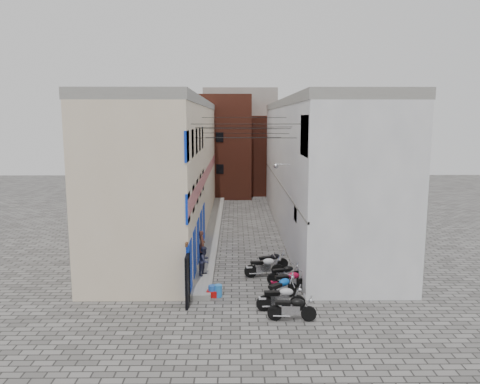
{
  "coord_description": "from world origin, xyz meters",
  "views": [
    {
      "loc": [
        -0.51,
        -19.08,
        7.75
      ],
      "look_at": [
        -0.23,
        11.01,
        3.0
      ],
      "focal_mm": 35.0,
      "sensor_mm": 36.0,
      "label": 1
    }
  ],
  "objects_px": {
    "water_jug_far": "(212,291)",
    "person_a": "(202,244)",
    "motorcycle_b": "(281,297)",
    "motorcycle_g": "(271,260)",
    "water_jug_near": "(218,291)",
    "motorcycle_e": "(285,273)",
    "motorcycle_f": "(264,266)",
    "red_crate": "(212,294)",
    "motorcycle_c": "(281,288)",
    "motorcycle_a": "(292,307)",
    "person_b": "(204,261)",
    "motorcycle_d": "(289,280)"
  },
  "relations": [
    {
      "from": "motorcycle_b",
      "to": "person_b",
      "type": "relative_size",
      "value": 1.43
    },
    {
      "from": "motorcycle_a",
      "to": "person_b",
      "type": "bearing_deg",
      "value": -137.84
    },
    {
      "from": "motorcycle_b",
      "to": "motorcycle_f",
      "type": "bearing_deg",
      "value": -176.06
    },
    {
      "from": "motorcycle_b",
      "to": "motorcycle_c",
      "type": "height_order",
      "value": "motorcycle_b"
    },
    {
      "from": "motorcycle_a",
      "to": "motorcycle_d",
      "type": "bearing_deg",
      "value": 179.56
    },
    {
      "from": "motorcycle_b",
      "to": "person_a",
      "type": "height_order",
      "value": "person_a"
    },
    {
      "from": "motorcycle_b",
      "to": "water_jug_far",
      "type": "relative_size",
      "value": 3.89
    },
    {
      "from": "motorcycle_e",
      "to": "water_jug_far",
      "type": "height_order",
      "value": "motorcycle_e"
    },
    {
      "from": "motorcycle_c",
      "to": "water_jug_near",
      "type": "distance_m",
      "value": 2.77
    },
    {
      "from": "water_jug_far",
      "to": "motorcycle_b",
      "type": "bearing_deg",
      "value": -28.01
    },
    {
      "from": "motorcycle_a",
      "to": "motorcycle_b",
      "type": "height_order",
      "value": "motorcycle_b"
    },
    {
      "from": "motorcycle_c",
      "to": "red_crate",
      "type": "relative_size",
      "value": 4.41
    },
    {
      "from": "motorcycle_c",
      "to": "water_jug_far",
      "type": "bearing_deg",
      "value": -141.62
    },
    {
      "from": "motorcycle_d",
      "to": "water_jug_far",
      "type": "relative_size",
      "value": 3.67
    },
    {
      "from": "motorcycle_c",
      "to": "motorcycle_f",
      "type": "distance_m",
      "value": 3.08
    },
    {
      "from": "motorcycle_b",
      "to": "water_jug_far",
      "type": "bearing_deg",
      "value": -120.07
    },
    {
      "from": "water_jug_far",
      "to": "motorcycle_e",
      "type": "bearing_deg",
      "value": 26.72
    },
    {
      "from": "motorcycle_g",
      "to": "water_jug_far",
      "type": "xyz_separation_m",
      "value": [
        -2.85,
        -3.52,
        -0.29
      ]
    },
    {
      "from": "water_jug_far",
      "to": "person_a",
      "type": "bearing_deg",
      "value": 98.97
    },
    {
      "from": "motorcycle_b",
      "to": "motorcycle_e",
      "type": "distance_m",
      "value": 3.26
    },
    {
      "from": "motorcycle_a",
      "to": "water_jug_far",
      "type": "distance_m",
      "value": 4.07
    },
    {
      "from": "person_a",
      "to": "person_b",
      "type": "relative_size",
      "value": 1.04
    },
    {
      "from": "motorcycle_c",
      "to": "person_b",
      "type": "xyz_separation_m",
      "value": [
        -3.45,
        2.68,
        0.38
      ]
    },
    {
      "from": "motorcycle_a",
      "to": "red_crate",
      "type": "distance_m",
      "value": 4.08
    },
    {
      "from": "motorcycle_b",
      "to": "water_jug_near",
      "type": "relative_size",
      "value": 3.74
    },
    {
      "from": "motorcycle_b",
      "to": "water_jug_near",
      "type": "xyz_separation_m",
      "value": [
        -2.61,
        1.53,
        -0.31
      ]
    },
    {
      "from": "water_jug_near",
      "to": "water_jug_far",
      "type": "distance_m",
      "value": 0.27
    },
    {
      "from": "water_jug_far",
      "to": "red_crate",
      "type": "height_order",
      "value": "water_jug_far"
    },
    {
      "from": "motorcycle_c",
      "to": "person_b",
      "type": "height_order",
      "value": "person_b"
    },
    {
      "from": "motorcycle_b",
      "to": "motorcycle_g",
      "type": "distance_m",
      "value": 5.05
    },
    {
      "from": "motorcycle_g",
      "to": "motorcycle_f",
      "type": "bearing_deg",
      "value": -41.83
    },
    {
      "from": "motorcycle_a",
      "to": "motorcycle_c",
      "type": "height_order",
      "value": "motorcycle_c"
    },
    {
      "from": "motorcycle_f",
      "to": "red_crate",
      "type": "xyz_separation_m",
      "value": [
        -2.45,
        -2.57,
        -0.43
      ]
    },
    {
      "from": "person_b",
      "to": "motorcycle_c",
      "type": "bearing_deg",
      "value": -105.47
    },
    {
      "from": "motorcycle_b",
      "to": "motorcycle_d",
      "type": "relative_size",
      "value": 1.06
    },
    {
      "from": "red_crate",
      "to": "motorcycle_f",
      "type": "bearing_deg",
      "value": 46.42
    },
    {
      "from": "motorcycle_c",
      "to": "red_crate",
      "type": "height_order",
      "value": "motorcycle_c"
    },
    {
      "from": "motorcycle_a",
      "to": "water_jug_near",
      "type": "xyz_separation_m",
      "value": [
        -2.94,
        2.49,
        -0.28
      ]
    },
    {
      "from": "motorcycle_b",
      "to": "motorcycle_g",
      "type": "height_order",
      "value": "motorcycle_b"
    },
    {
      "from": "person_a",
      "to": "water_jug_far",
      "type": "xyz_separation_m",
      "value": [
        0.8,
        -5.07,
        -0.73
      ]
    },
    {
      "from": "water_jug_far",
      "to": "motorcycle_f",
      "type": "bearing_deg",
      "value": 46.42
    },
    {
      "from": "motorcycle_f",
      "to": "motorcycle_g",
      "type": "distance_m",
      "value": 1.04
    },
    {
      "from": "motorcycle_a",
      "to": "motorcycle_c",
      "type": "xyz_separation_m",
      "value": [
        -0.23,
        2.02,
        0.02
      ]
    },
    {
      "from": "motorcycle_c",
      "to": "motorcycle_f",
      "type": "bearing_deg",
      "value": 147.24
    },
    {
      "from": "motorcycle_e",
      "to": "water_jug_far",
      "type": "xyz_separation_m",
      "value": [
        -3.36,
        -1.69,
        -0.25
      ]
    },
    {
      "from": "motorcycle_f",
      "to": "water_jug_near",
      "type": "bearing_deg",
      "value": -46.96
    },
    {
      "from": "person_b",
      "to": "water_jug_far",
      "type": "height_order",
      "value": "person_b"
    },
    {
      "from": "motorcycle_d",
      "to": "motorcycle_g",
      "type": "bearing_deg",
      "value": 179.65
    },
    {
      "from": "motorcycle_d",
      "to": "water_jug_far",
      "type": "distance_m",
      "value": 3.51
    },
    {
      "from": "motorcycle_e",
      "to": "red_crate",
      "type": "bearing_deg",
      "value": -79.26
    }
  ]
}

